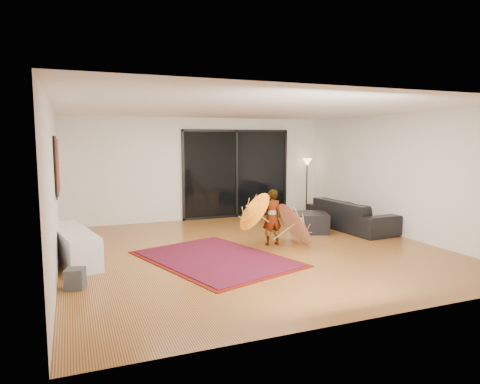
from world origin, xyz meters
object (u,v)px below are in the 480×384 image
media_console (73,245)px  sofa (351,215)px  ottoman (310,222)px  child (272,217)px

media_console → sofa: (6.20, 0.46, 0.07)m
ottoman → media_console: bearing=-174.1°
sofa → ottoman: (-1.08, 0.07, -0.12)m
ottoman → sofa: bearing=-3.5°
child → sofa: bearing=-161.5°
media_console → child: child is taller
media_console → child: size_ratio=1.77×
sofa → child: bearing=102.9°
sofa → child: 2.56m
ottoman → child: (-1.37, -0.78, 0.35)m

